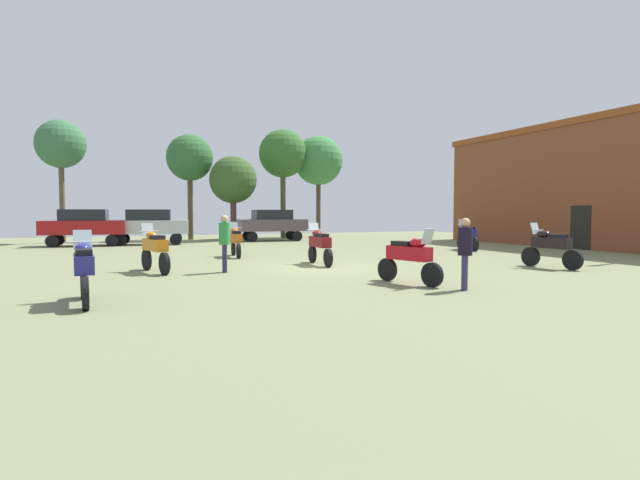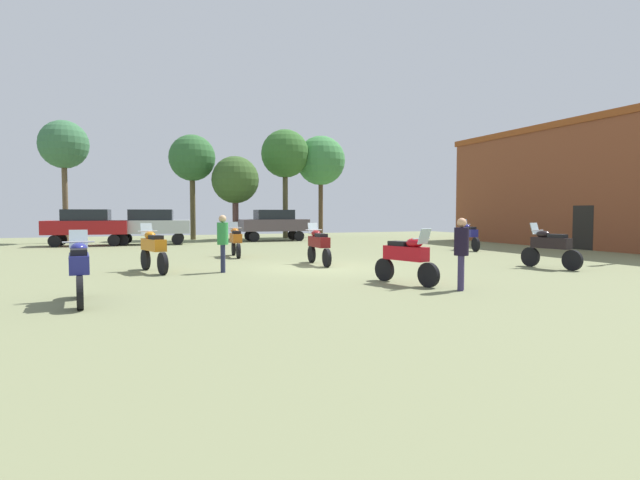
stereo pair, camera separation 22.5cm
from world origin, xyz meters
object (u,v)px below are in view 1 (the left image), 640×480
object	(u,v)px
car_3	(149,224)
tree_4	(190,159)
tree_2	(61,145)
motorcycle_6	(236,240)
car_2	(84,225)
tree_7	(318,161)
tree_6	(283,154)
motorcycle_1	(320,244)
motorcycle_4	(410,257)
car_1	(272,223)
person_2	(224,239)
motorcycle_2	(467,235)
motorcycle_7	(550,246)
brick_building	(597,186)
person_1	(465,248)
motorcycle_5	(155,248)
tree_5	(233,180)
motorcycle_3	(84,268)

from	to	relation	value
car_3	tree_4	world-z (taller)	tree_4
car_3	tree_2	size ratio (longest dim) A/B	0.62
motorcycle_6	car_2	size ratio (longest dim) A/B	0.49
car_2	tree_7	distance (m)	16.66
tree_6	motorcycle_1	bearing A→B (deg)	-104.08
motorcycle_4	car_1	distance (m)	20.30
person_2	tree_4	xyz separation A→B (m)	(1.64, 19.26, 4.38)
motorcycle_2	tree_6	xyz separation A→B (m)	(-4.68, 14.46, 5.21)
motorcycle_7	tree_2	xyz separation A→B (m)	(-16.18, 21.37, 5.10)
tree_4	tree_7	bearing A→B (deg)	-0.45
car_1	tree_7	distance (m)	7.17
brick_building	person_1	distance (m)	19.65
person_2	brick_building	bearing A→B (deg)	110.64
motorcycle_7	car_1	bearing A→B (deg)	90.60
motorcycle_4	motorcycle_2	bearing A→B (deg)	-151.74
motorcycle_2	motorcycle_5	bearing A→B (deg)	-153.27
motorcycle_4	brick_building	bearing A→B (deg)	-170.10
motorcycle_6	person_1	size ratio (longest dim) A/B	1.26
motorcycle_1	motorcycle_4	size ratio (longest dim) A/B	1.10
brick_building	motorcycle_4	bearing A→B (deg)	-153.37
motorcycle_7	person_1	distance (m)	6.31
motorcycle_1	tree_2	size ratio (longest dim) A/B	0.31
motorcycle_1	car_1	bearing A→B (deg)	82.10
tree_4	car_1	bearing A→B (deg)	-36.03
brick_building	tree_5	xyz separation A→B (m)	(-17.06, 13.33, 0.66)
tree_2	tree_5	bearing A→B (deg)	-4.18
tree_2	tree_5	world-z (taller)	tree_2
car_2	tree_6	size ratio (longest dim) A/B	0.58
brick_building	car_1	world-z (taller)	brick_building
car_1	tree_2	world-z (taller)	tree_2
tree_7	tree_6	bearing A→B (deg)	-176.66
person_1	tree_5	bearing A→B (deg)	42.72
car_1	person_1	world-z (taller)	car_1
motorcycle_1	car_3	xyz separation A→B (m)	(-4.83, 13.95, 0.45)
person_1	motorcycle_6	bearing A→B (deg)	57.43
tree_4	tree_6	bearing A→B (deg)	-2.09
motorcycle_2	car_3	world-z (taller)	car_3
person_1	car_3	bearing A→B (deg)	57.60
motorcycle_5	tree_5	distance (m)	18.28
motorcycle_2	person_1	distance (m)	13.12
motorcycle_3	tree_6	bearing A→B (deg)	59.06
car_1	motorcycle_1	bearing A→B (deg)	171.22
brick_building	tree_4	bearing A→B (deg)	142.91
car_3	brick_building	bearing A→B (deg)	-106.97
motorcycle_2	car_3	bearing A→B (deg)	155.95
motorcycle_4	tree_6	xyz separation A→B (m)	(4.18, 23.31, 5.23)
motorcycle_7	tree_2	distance (m)	27.28
tree_4	motorcycle_1	bearing A→B (deg)	-83.96
motorcycle_6	tree_7	xyz separation A→B (m)	(9.35, 13.96, 4.89)
motorcycle_6	person_2	bearing A→B (deg)	-101.38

